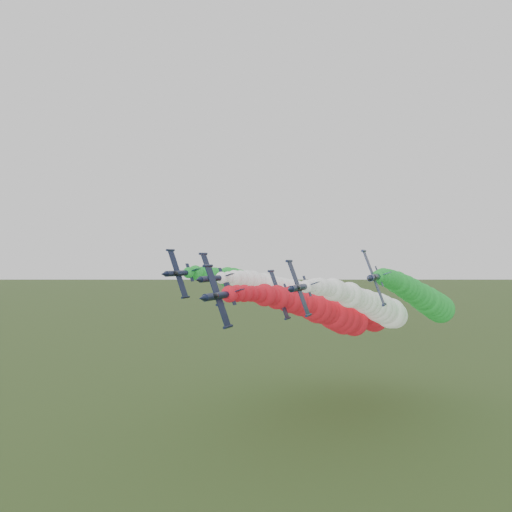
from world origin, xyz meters
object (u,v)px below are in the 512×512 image
Objects in this scene: jet_lead at (326,312)px; jet_outer_left at (280,293)px; jet_outer_right at (423,298)px; jet_inner_right at (373,305)px; jet_inner_left at (310,299)px; jet_trail at (354,309)px.

jet_outer_left is (-19.02, 17.75, 3.12)m from jet_lead.
jet_inner_right is at bearing -156.05° from jet_outer_right.
jet_inner_left is at bearing -169.16° from jet_outer_right.
jet_outer_left reaches higher than jet_inner_right.
jet_lead is 1.00× the size of jet_outer_left.
jet_outer_right is at bearing 23.95° from jet_inner_right.
jet_outer_right reaches higher than jet_trail.
jet_outer_right is at bearing 4.58° from jet_outer_left.
jet_outer_left reaches higher than jet_trail.
jet_trail is at bearing 51.60° from jet_inner_left.
jet_outer_right is (13.12, 5.83, 1.98)m from jet_inner_right.
jet_inner_left is 31.98m from jet_outer_right.
jet_lead is at bearing -43.01° from jet_outer_left.
jet_inner_left is at bearing -128.40° from jet_trail.
jet_outer_left is 41.86m from jet_outer_right.
jet_lead is 31.10m from jet_outer_right.
jet_inner_right is 14.49m from jet_outer_right.
jet_inner_left is 1.01× the size of jet_outer_left.
jet_outer_left is (-28.61, 2.48, 2.43)m from jet_inner_right.
jet_trail is (-21.08, 7.01, -4.52)m from jet_outer_right.
jet_outer_left is at bearing 136.99° from jet_lead.
jet_outer_right is at bearing -18.40° from jet_trail.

